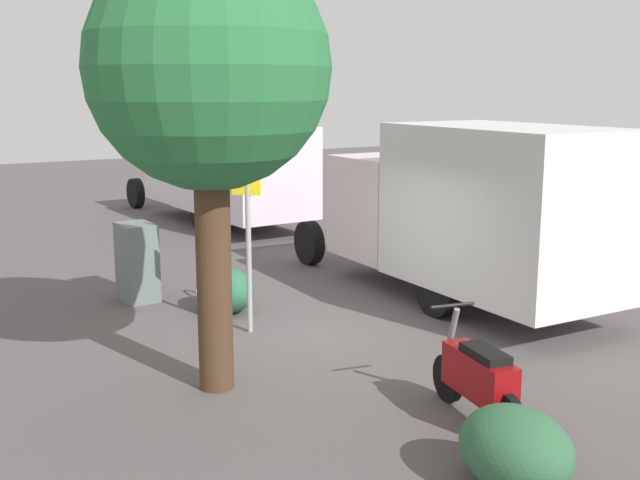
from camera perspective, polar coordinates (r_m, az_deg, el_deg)
The scene contains 10 objects.
ground_plane at distance 11.66m, azimuth 0.27°, elevation -7.00°, with size 60.00×60.00×0.00m, color #524B4B.
box_truck_near at distance 13.36m, azimuth 10.63°, elevation 2.44°, with size 7.11×2.38×3.04m.
box_truck_far at distance 20.91m, azimuth -7.09°, elevation 5.32°, with size 7.67×2.57×2.69m.
motorcycle at distance 8.76m, azimuth 11.54°, elevation -9.91°, with size 1.80×0.66×1.20m.
stop_sign at distance 11.38m, azimuth -5.39°, elevation 3.98°, with size 0.71×0.33×3.33m.
street_tree at distance 9.13m, azimuth -8.18°, elevation 12.09°, with size 2.82×2.82×5.27m.
utility_cabinet at distance 13.74m, azimuth -13.27°, elevation -1.58°, with size 0.78×0.54×1.34m, color slate.
bike_rack_hoop at distance 13.79m, azimuth -8.57°, elevation -4.23°, with size 0.85×0.85×0.05m, color #B7B7BC.
shrub_near_sign at distance 7.56m, azimuth 14.14°, elevation -14.65°, with size 1.14×0.93×0.78m, color #2E5C3B.
shrub_mid_verge at distance 12.83m, azimuth -6.87°, elevation -3.67°, with size 1.08×0.88×0.73m, color #296140.
Camera 1 is at (-9.46, 5.75, 3.64)m, focal length 43.63 mm.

